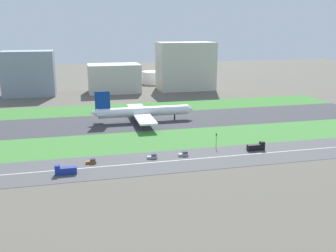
% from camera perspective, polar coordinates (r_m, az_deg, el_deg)
% --- Properties ---
extents(ground_plane, '(800.00, 800.00, 0.00)m').
position_cam_1_polar(ground_plane, '(233.22, -1.05, 0.87)').
color(ground_plane, '#5B564C').
extents(runway, '(280.00, 46.00, 0.10)m').
position_cam_1_polar(runway, '(233.21, -1.05, 0.88)').
color(runway, '#38383D').
rests_on(runway, ground_plane).
extents(grass_median_north, '(280.00, 36.00, 0.10)m').
position_cam_1_polar(grass_median_north, '(272.38, -2.92, 2.90)').
color(grass_median_north, '#3D7A33').
rests_on(grass_median_north, ground_plane).
extents(grass_median_south, '(280.00, 36.00, 0.10)m').
position_cam_1_polar(grass_median_south, '(194.79, 1.56, -1.94)').
color(grass_median_south, '#427F38').
rests_on(grass_median_south, ground_plane).
extents(highway, '(280.00, 28.00, 0.10)m').
position_cam_1_polar(highway, '(165.66, 4.44, -5.05)').
color(highway, '#4C4C4F').
rests_on(highway, ground_plane).
extents(highway_centerline, '(266.00, 0.50, 0.01)m').
position_cam_1_polar(highway_centerline, '(165.64, 4.44, -5.03)').
color(highway_centerline, silver).
rests_on(highway_centerline, highway).
extents(airliner, '(65.00, 56.00, 19.70)m').
position_cam_1_polar(airliner, '(229.48, -4.13, 2.20)').
color(airliner, white).
rests_on(airliner, runway).
extents(car_3, '(4.40, 1.80, 2.00)m').
position_cam_1_polar(car_3, '(165.42, -2.38, -4.72)').
color(car_3, '#99999E').
rests_on(car_3, highway).
extents(car_0, '(4.40, 1.80, 2.00)m').
position_cam_1_polar(car_0, '(168.61, 2.44, -4.34)').
color(car_0, '#99999E').
rests_on(car_0, highway).
extents(truck_0, '(8.40, 2.50, 4.00)m').
position_cam_1_polar(truck_0, '(153.28, -15.51, -6.60)').
color(truck_0, navy).
rests_on(truck_0, highway).
extents(car_2, '(4.40, 1.80, 2.00)m').
position_cam_1_polar(car_2, '(162.76, -11.66, -5.36)').
color(car_2, brown).
rests_on(car_2, highway).
extents(truck_1, '(8.40, 2.50, 4.00)m').
position_cam_1_polar(truck_1, '(181.06, 13.41, -3.13)').
color(truck_1, black).
rests_on(truck_1, highway).
extents(traffic_light, '(0.36, 0.50, 7.20)m').
position_cam_1_polar(traffic_light, '(180.43, 7.42, -2.03)').
color(traffic_light, '#4C4C51').
rests_on(traffic_light, highway).
extents(terminal_building, '(42.15, 27.16, 37.74)m').
position_cam_1_polar(terminal_building, '(339.63, -20.60, 7.57)').
color(terminal_building, gray).
rests_on(terminal_building, ground_plane).
extents(hangar_building, '(45.54, 29.47, 25.12)m').
position_cam_1_polar(hangar_building, '(339.26, -8.28, 7.28)').
color(hangar_building, beige).
rests_on(hangar_building, ground_plane).
extents(office_tower, '(51.22, 30.62, 43.70)m').
position_cam_1_polar(office_tower, '(350.56, 2.70, 9.18)').
color(office_tower, beige).
rests_on(office_tower, ground_plane).
extents(fuel_tank_west, '(17.84, 17.84, 17.44)m').
position_cam_1_polar(fuel_tank_west, '(386.36, -5.90, 7.68)').
color(fuel_tank_west, silver).
rests_on(fuel_tank_west, ground_plane).
extents(fuel_tank_centre, '(24.13, 24.13, 12.53)m').
position_cam_1_polar(fuel_tank_centre, '(390.72, -2.24, 7.47)').
color(fuel_tank_centre, silver).
rests_on(fuel_tank_centre, ground_plane).
extents(fuel_tank_east, '(16.21, 16.21, 16.97)m').
position_cam_1_polar(fuel_tank_east, '(398.75, 2.76, 7.93)').
color(fuel_tank_east, silver).
rests_on(fuel_tank_east, ground_plane).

